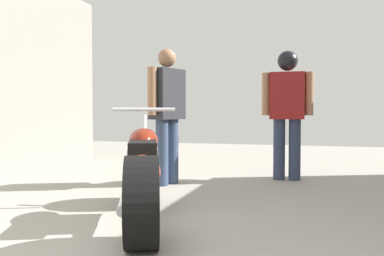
% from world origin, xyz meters
% --- Properties ---
extents(ground_plane, '(15.75, 15.75, 0.00)m').
position_xyz_m(ground_plane, '(0.00, 3.06, 0.00)').
color(ground_plane, '#9E998E').
extents(motorcycle_maroon_cruiser, '(1.00, 1.96, 0.95)m').
position_xyz_m(motorcycle_maroon_cruiser, '(-0.50, 2.39, 0.39)').
color(motorcycle_maroon_cruiser, black).
rests_on(motorcycle_maroon_cruiser, ground_plane).
extents(mechanic_in_blue, '(0.38, 0.67, 1.68)m').
position_xyz_m(mechanic_in_blue, '(-0.92, 4.16, 0.95)').
color(mechanic_in_blue, '#384766').
rests_on(mechanic_in_blue, ground_plane).
extents(mechanic_with_helmet, '(0.67, 0.26, 1.71)m').
position_xyz_m(mechanic_with_helmet, '(0.49, 4.94, 1.02)').
color(mechanic_with_helmet, '#2D3851').
rests_on(mechanic_with_helmet, ground_plane).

